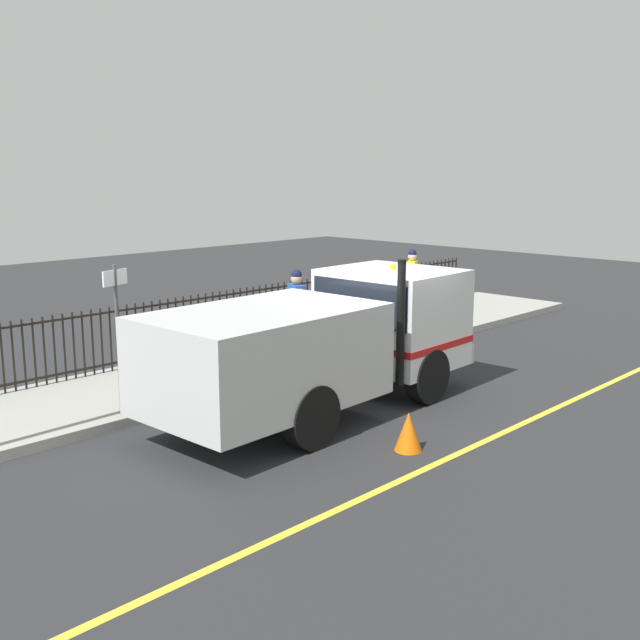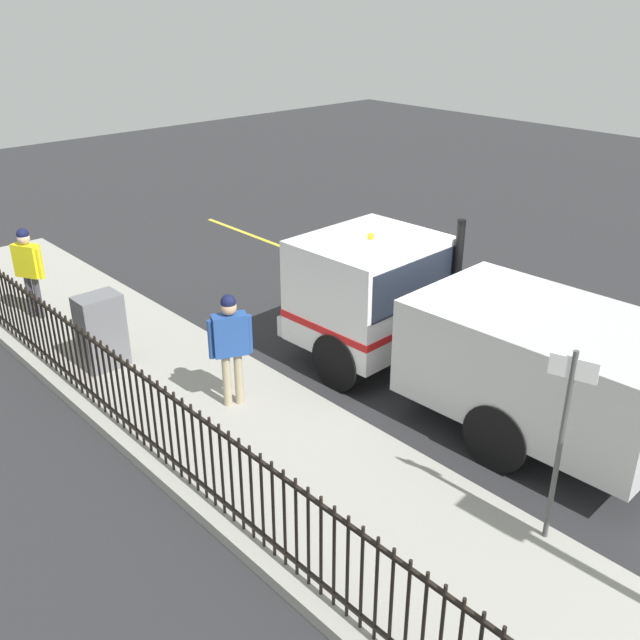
% 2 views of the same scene
% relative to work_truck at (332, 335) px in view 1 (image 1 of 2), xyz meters
% --- Properties ---
extents(ground_plane, '(47.22, 47.22, 0.00)m').
position_rel_work_truck_xyz_m(ground_plane, '(-0.10, -0.86, -1.28)').
color(ground_plane, '#2B2B2D').
rests_on(ground_plane, ground).
extents(sidewalk_slab, '(2.91, 21.47, 0.16)m').
position_rel_work_truck_xyz_m(sidewalk_slab, '(3.11, -0.86, -1.20)').
color(sidewalk_slab, '#A3A099').
rests_on(sidewalk_slab, ground).
extents(lane_marking, '(0.12, 19.32, 0.01)m').
position_rel_work_truck_xyz_m(lane_marking, '(-2.71, -0.86, -1.27)').
color(lane_marking, yellow).
rests_on(lane_marking, ground).
extents(work_truck, '(2.46, 6.26, 2.57)m').
position_rel_work_truck_xyz_m(work_truck, '(0.00, 0.00, 0.00)').
color(work_truck, white).
rests_on(work_truck, ground).
extents(worker_standing, '(0.61, 0.41, 1.80)m').
position_rel_work_truck_xyz_m(worker_standing, '(2.77, -1.84, -0.02)').
color(worker_standing, '#264C99').
rests_on(worker_standing, sidewalk_slab).
extents(pedestrian_distant, '(0.43, 0.59, 1.77)m').
position_rel_work_truck_xyz_m(pedestrian_distant, '(3.68, -6.97, -0.03)').
color(pedestrian_distant, yellow).
rests_on(pedestrian_distant, sidewalk_slab).
extents(iron_fence, '(0.04, 18.28, 1.26)m').
position_rel_work_truck_xyz_m(iron_fence, '(4.32, -0.86, -0.48)').
color(iron_fence, black).
rests_on(iron_fence, sidewalk_slab).
extents(utility_cabinet, '(0.70, 0.49, 1.27)m').
position_rel_work_truck_xyz_m(utility_cabinet, '(3.63, -4.27, -0.48)').
color(utility_cabinet, slate).
rests_on(utility_cabinet, sidewalk_slab).
extents(traffic_cone, '(0.40, 0.40, 0.57)m').
position_rel_work_truck_xyz_m(traffic_cone, '(-2.11, 0.64, -0.99)').
color(traffic_cone, orange).
rests_on(traffic_cone, ground).
extents(street_sign, '(0.16, 0.49, 2.40)m').
position_rel_work_truck_xyz_m(street_sign, '(1.84, 2.91, 0.38)').
color(street_sign, '#4C4C4C').
rests_on(street_sign, sidewalk_slab).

